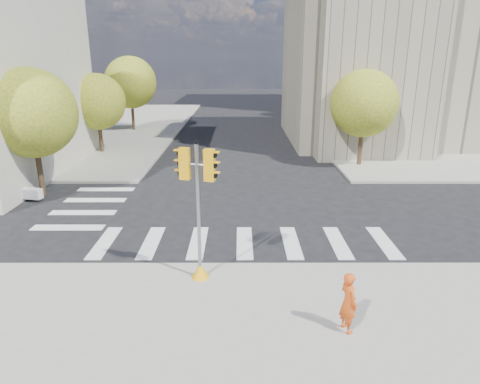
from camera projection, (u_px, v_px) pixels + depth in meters
name	position (u px, v px, depth m)	size (l,w,h in m)	color
ground	(246.00, 223.00, 18.41)	(160.00, 160.00, 0.00)	black
sidewalk_far_right	(440.00, 127.00, 43.18)	(28.00, 40.00, 0.15)	gray
sidewalk_far_left	(45.00, 127.00, 43.15)	(28.00, 40.00, 0.15)	gray
civic_building	(436.00, 51.00, 34.44)	(26.00, 16.00, 19.39)	gray
tree_lw_near	(32.00, 113.00, 20.94)	(4.40, 4.40, 6.41)	#382616
tree_lw_mid	(97.00, 102.00, 30.60)	(4.00, 4.00, 5.77)	#382616
tree_lw_far	(130.00, 83.00, 39.90)	(4.80, 4.80, 6.95)	#382616
tree_re_near	(364.00, 103.00, 26.72)	(4.20, 4.20, 6.16)	#382616
tree_re_mid	(327.00, 86.00, 38.06)	(4.60, 4.60, 6.66)	#382616
tree_re_far	(307.00, 83.00, 49.65)	(4.00, 4.00, 5.88)	#382616
lamp_near	(356.00, 90.00, 30.37)	(0.35, 0.18, 8.11)	black
lamp_far	(321.00, 80.00, 43.71)	(0.35, 0.18, 8.11)	black
traffic_signal	(199.00, 223.00, 13.03)	(1.08, 0.56, 4.41)	#EDA30C
photographer	(348.00, 302.00, 10.74)	(0.59, 0.39, 1.62)	#D74C14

